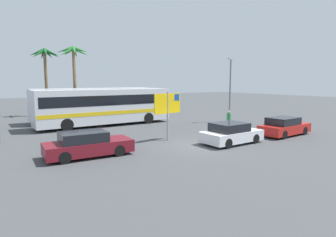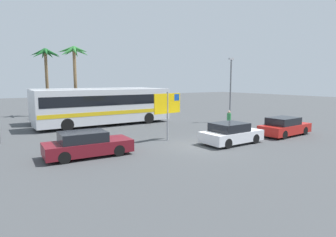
# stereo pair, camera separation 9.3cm
# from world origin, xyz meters

# --- Properties ---
(ground) EXTENTS (120.00, 120.00, 0.00)m
(ground) POSITION_xyz_m (0.00, 0.00, 0.00)
(ground) COLOR #424447
(bus_front_coach) EXTENTS (11.76, 2.58, 3.17)m
(bus_front_coach) POSITION_xyz_m (-1.96, 10.84, 1.78)
(bus_front_coach) COLOR silver
(bus_front_coach) RESTS_ON ground
(bus_rear_coach) EXTENTS (11.76, 2.58, 3.17)m
(bus_rear_coach) POSITION_xyz_m (-1.63, 14.44, 1.78)
(bus_rear_coach) COLOR silver
(bus_rear_coach) RESTS_ON ground
(ferry_sign) EXTENTS (2.19, 0.36, 3.20)m
(ferry_sign) POSITION_xyz_m (-0.93, 2.48, 2.33)
(ferry_sign) COLOR gray
(ferry_sign) RESTS_ON ground
(car_red) EXTENTS (4.32, 1.90, 1.32)m
(car_red) POSITION_xyz_m (6.97, -0.76, 0.64)
(car_red) COLOR red
(car_red) RESTS_ON ground
(car_maroon) EXTENTS (4.50, 2.02, 1.32)m
(car_maroon) POSITION_xyz_m (-6.69, 1.43, 0.64)
(car_maroon) COLOR maroon
(car_maroon) RESTS_ON ground
(car_white) EXTENTS (3.98, 1.93, 1.32)m
(car_white) POSITION_xyz_m (1.80, -0.54, 0.64)
(car_white) COLOR silver
(car_white) RESTS_ON ground
(pedestrian_near_sign) EXTENTS (0.32, 0.32, 1.58)m
(pedestrian_near_sign) POSITION_xyz_m (5.11, 2.91, 0.93)
(pedestrian_near_sign) COLOR #706656
(pedestrian_near_sign) RESTS_ON ground
(lamp_post_right_side) EXTENTS (0.56, 0.20, 6.00)m
(lamp_post_right_side) POSITION_xyz_m (8.48, 6.11, 3.32)
(lamp_post_right_side) COLOR slate
(lamp_post_right_side) RESTS_ON ground
(palm_tree_seaside) EXTENTS (3.26, 3.30, 7.40)m
(palm_tree_seaside) POSITION_xyz_m (-2.83, 16.97, 6.07)
(palm_tree_seaside) COLOR brown
(palm_tree_seaside) RESTS_ON ground
(palm_tree_inland) EXTENTS (3.27, 3.38, 7.40)m
(palm_tree_inland) POSITION_xyz_m (-4.80, 20.63, 6.06)
(palm_tree_inland) COLOR brown
(palm_tree_inland) RESTS_ON ground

